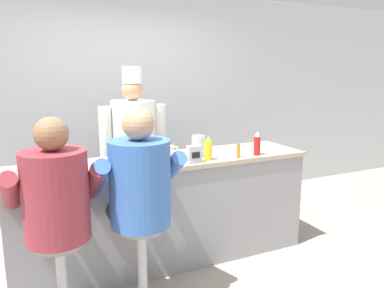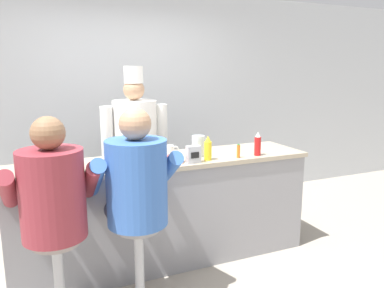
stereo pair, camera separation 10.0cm
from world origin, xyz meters
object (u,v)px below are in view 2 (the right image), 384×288
ketchup_bottle_red (258,144)px  coffee_mug_tan (57,167)px  cereal_bowl (174,159)px  napkin_dispenser_chrome (193,154)px  diner_seated_blue (136,186)px  mustard_bottle_yellow (208,149)px  cook_in_whites_near (136,145)px  water_pitcher_clear (198,146)px  breakfast_plate (129,161)px  cup_stack_steel (135,140)px  diner_seated_maroon (53,199)px  coffee_mug_white (170,151)px  hot_sauce_bottle_orange (238,151)px

ketchup_bottle_red → coffee_mug_tan: 1.77m
cereal_bowl → napkin_dispenser_chrome: 0.17m
diner_seated_blue → coffee_mug_tan: bearing=135.5°
mustard_bottle_yellow → cook_in_whites_near: bearing=117.5°
water_pitcher_clear → breakfast_plate: (-0.65, 0.02, -0.08)m
ketchup_bottle_red → water_pitcher_clear: 0.55m
mustard_bottle_yellow → cereal_bowl: 0.31m
cup_stack_steel → diner_seated_maroon: 1.11m
cereal_bowl → coffee_mug_tan: bearing=175.7°
coffee_mug_white → diner_seated_maroon: 1.26m
breakfast_plate → diner_seated_blue: size_ratio=0.16×
ketchup_bottle_red → cook_in_whites_near: (-0.94, 0.85, -0.09)m
cereal_bowl → coffee_mug_tan: (-0.96, 0.07, 0.01)m
ketchup_bottle_red → cup_stack_steel: (-1.05, 0.42, 0.05)m
mustard_bottle_yellow → breakfast_plate: size_ratio=0.93×
coffee_mug_tan → cup_stack_steel: size_ratio=0.43×
napkin_dispenser_chrome → cup_stack_steel: bearing=131.7°
hot_sauce_bottle_orange → cereal_bowl: 0.60m
ketchup_bottle_red → coffee_mug_white: size_ratio=1.65×
cereal_bowl → diner_seated_blue: bearing=-137.6°
hot_sauce_bottle_orange → cup_stack_steel: 0.95m
ketchup_bottle_red → napkin_dispenser_chrome: ketchup_bottle_red is taller
cereal_bowl → cook_in_whites_near: 0.80m
hot_sauce_bottle_orange → coffee_mug_white: size_ratio=0.93×
water_pitcher_clear → coffee_mug_tan: water_pitcher_clear is taller
hot_sauce_bottle_orange → water_pitcher_clear: (-0.31, 0.20, 0.04)m
coffee_mug_white → cook_in_whites_near: 0.58m
water_pitcher_clear → cereal_bowl: 0.31m
ketchup_bottle_red → mustard_bottle_yellow: (-0.50, 0.02, -0.00)m
ketchup_bottle_red → mustard_bottle_yellow: ketchup_bottle_red is taller
cook_in_whites_near → breakfast_plate: bearing=-109.5°
mustard_bottle_yellow → napkin_dispenser_chrome: (-0.16, -0.04, -0.03)m
cup_stack_steel → coffee_mug_tan: bearing=-157.8°
ketchup_bottle_red → coffee_mug_white: 0.82m
hot_sauce_bottle_orange → cereal_bowl: size_ratio=0.80×
coffee_mug_tan → diner_seated_blue: 0.70m
water_pitcher_clear → coffee_mug_tan: (-1.24, -0.05, -0.06)m
coffee_mug_white → water_pitcher_clear: bearing=-28.3°
cereal_bowl → diner_seated_maroon: bearing=-157.6°
coffee_mug_white → cook_in_whites_near: cook_in_whites_near is taller
napkin_dispenser_chrome → breakfast_plate: bearing=156.4°
cook_in_whites_near → cereal_bowl: bearing=-80.4°
diner_seated_blue → hot_sauce_bottle_orange: bearing=18.2°
breakfast_plate → diner_seated_blue: 0.57m
ketchup_bottle_red → napkin_dispenser_chrome: size_ratio=1.51×
cup_stack_steel → ketchup_bottle_red: bearing=-21.8°
diner_seated_blue → cereal_bowl: bearing=42.4°
water_pitcher_clear → cook_in_whites_near: cook_in_whites_near is taller
water_pitcher_clear → cook_in_whites_near: size_ratio=0.11×
diner_seated_blue → breakfast_plate: bearing=80.6°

